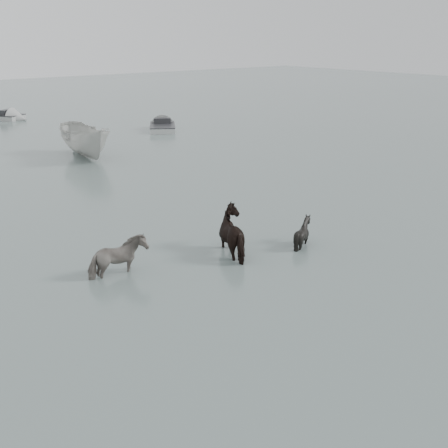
% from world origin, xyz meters
% --- Properties ---
extents(ground, '(140.00, 140.00, 0.00)m').
position_xyz_m(ground, '(0.00, 0.00, 0.00)').
color(ground, '#53635F').
rests_on(ground, ground).
extents(pony_pinto, '(1.61, 0.77, 1.35)m').
position_xyz_m(pony_pinto, '(-3.75, 1.72, 0.67)').
color(pony_pinto, black).
rests_on(pony_pinto, ground).
extents(pony_dark, '(1.58, 1.79, 1.68)m').
position_xyz_m(pony_dark, '(-0.11, 1.00, 0.84)').
color(pony_dark, black).
rests_on(pony_dark, ground).
extents(pony_black, '(1.26, 1.17, 1.16)m').
position_xyz_m(pony_black, '(1.81, 0.22, 0.58)').
color(pony_black, black).
rests_on(pony_black, ground).
extents(boat_small, '(2.33, 5.06, 1.89)m').
position_xyz_m(boat_small, '(2.31, 16.26, 0.95)').
color(boat_small, '#B5B5B0').
rests_on(boat_small, ground).
extents(skiff_port, '(3.68, 4.51, 0.75)m').
position_xyz_m(skiff_port, '(9.98, 20.85, 0.38)').
color(skiff_port, '#A5A7A5').
rests_on(skiff_port, ground).
extents(skiff_mid, '(3.71, 4.64, 0.75)m').
position_xyz_m(skiff_mid, '(3.26, 32.63, 0.38)').
color(skiff_mid, '#989B98').
rests_on(skiff_mid, ground).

